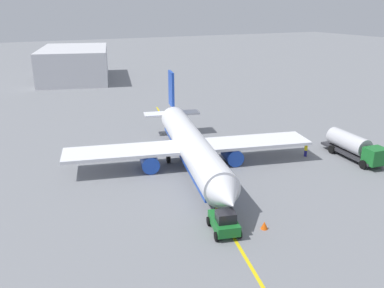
# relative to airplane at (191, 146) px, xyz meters

# --- Properties ---
(ground_plane) EXTENTS (400.00, 400.00, 0.00)m
(ground_plane) POSITION_rel_airplane_xyz_m (0.50, -0.12, -2.62)
(ground_plane) COLOR slate
(airplane) EXTENTS (33.07, 30.84, 9.59)m
(airplane) POSITION_rel_airplane_xyz_m (0.00, 0.00, 0.00)
(airplane) COLOR white
(airplane) RESTS_ON ground
(fuel_tanker) EXTENTS (9.72, 3.49, 3.15)m
(fuel_tanker) POSITION_rel_airplane_xyz_m (7.02, 19.91, -0.91)
(fuel_tanker) COLOR #2D2D33
(fuel_tanker) RESTS_ON ground
(pushback_tug) EXTENTS (3.97, 3.04, 2.20)m
(pushback_tug) POSITION_rel_airplane_xyz_m (15.18, -4.12, -1.61)
(pushback_tug) COLOR #196B28
(pushback_tug) RESTS_ON ground
(refueling_worker) EXTENTS (0.63, 0.60, 1.71)m
(refueling_worker) POSITION_rel_airplane_xyz_m (3.66, 15.00, -1.80)
(refueling_worker) COLOR navy
(refueling_worker) RESTS_ON ground
(safety_cone_nose) EXTENTS (0.65, 0.65, 0.72)m
(safety_cone_nose) POSITION_rel_airplane_xyz_m (16.29, -0.63, -2.26)
(safety_cone_nose) COLOR #F2590F
(safety_cone_nose) RESTS_ON ground
(distant_hangar) EXTENTS (31.30, 23.30, 8.26)m
(distant_hangar) POSITION_rel_airplane_xyz_m (-69.16, -1.09, 1.51)
(distant_hangar) COLOR silver
(distant_hangar) RESTS_ON ground
(taxi_line_marking) EXTENTS (61.05, 14.59, 0.01)m
(taxi_line_marking) POSITION_rel_airplane_xyz_m (0.50, -0.12, -2.61)
(taxi_line_marking) COLOR yellow
(taxi_line_marking) RESTS_ON ground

